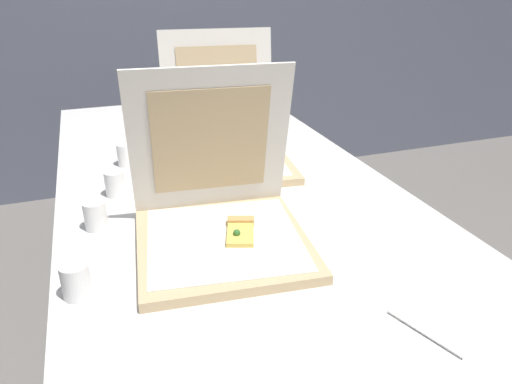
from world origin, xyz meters
The scene contains 8 objects.
table centered at (0.00, 0.57, 0.71)m, with size 0.92×2.09×0.76m.
pizza_box_front centered at (-0.10, 0.32, 0.81)m, with size 0.40×0.41×0.38m.
pizza_box_middle centered at (0.05, 0.79, 0.81)m, with size 0.42×0.46×0.39m.
cup_white_far centered at (-0.25, 0.86, 0.79)m, with size 0.05×0.05×0.07m, color white.
cup_white_near_left centered at (-0.41, 0.21, 0.79)m, with size 0.05×0.05×0.07m, color white.
cup_white_near_center centered at (-0.36, 0.47, 0.79)m, with size 0.05×0.05×0.07m, color white.
cup_white_mid centered at (-0.30, 0.65, 0.79)m, with size 0.05×0.05×0.07m, color white.
napkin_pile centered at (0.20, -0.07, 0.76)m, with size 0.18×0.18×0.01m.
Camera 1 is at (-0.33, -0.58, 1.31)m, focal length 33.33 mm.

